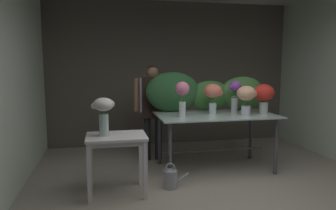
# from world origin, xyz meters

# --- Properties ---
(ground_plane) EXTENTS (7.38, 7.38, 0.00)m
(ground_plane) POSITION_xyz_m (0.00, 1.68, 0.00)
(ground_plane) COLOR #9E9384
(wall_back) EXTENTS (5.02, 0.12, 2.86)m
(wall_back) POSITION_xyz_m (0.00, 3.36, 1.43)
(wall_back) COLOR #5B564C
(wall_back) RESTS_ON ground
(wall_left) EXTENTS (0.12, 3.48, 2.86)m
(wall_left) POSITION_xyz_m (-2.51, 1.68, 1.43)
(wall_left) COLOR silver
(wall_left) RESTS_ON ground
(display_table_glass) EXTENTS (1.80, 1.03, 0.87)m
(display_table_glass) POSITION_xyz_m (0.30, 1.53, 0.74)
(display_table_glass) COLOR silver
(display_table_glass) RESTS_ON ground
(side_table_white) EXTENTS (0.73, 0.55, 0.75)m
(side_table_white) POSITION_xyz_m (-1.23, 0.87, 0.65)
(side_table_white) COLOR white
(side_table_white) RESTS_ON ground
(florist) EXTENTS (0.63, 0.24, 1.59)m
(florist) POSITION_xyz_m (-0.56, 2.22, 0.99)
(florist) COLOR #232328
(florist) RESTS_ON ground
(foliage_backdrop) EXTENTS (2.03, 0.32, 0.64)m
(foliage_backdrop) POSITION_xyz_m (0.28, 1.93, 1.15)
(foliage_backdrop) COLOR #28562D
(foliage_backdrop) RESTS_ON display_table_glass
(vase_peach_ranunculus) EXTENTS (0.30, 0.28, 0.44)m
(vase_peach_ranunculus) POSITION_xyz_m (0.71, 1.34, 1.15)
(vase_peach_ranunculus) COLOR silver
(vase_peach_ranunculus) RESTS_ON display_table_glass
(vase_rosy_snapdragons) EXTENTS (0.20, 0.20, 0.51)m
(vase_rosy_snapdragons) POSITION_xyz_m (-0.26, 1.37, 1.19)
(vase_rosy_snapdragons) COLOR silver
(vase_rosy_snapdragons) RESTS_ON display_table_glass
(vase_coral_freesia) EXTENTS (0.29, 0.28, 0.46)m
(vase_coral_freesia) POSITION_xyz_m (0.27, 1.57, 1.17)
(vase_coral_freesia) COLOR silver
(vase_coral_freesia) RESTS_ON display_table_glass
(vase_violet_roses) EXTENTS (0.21, 0.18, 0.50)m
(vase_violet_roses) POSITION_xyz_m (0.65, 1.63, 1.17)
(vase_violet_roses) COLOR silver
(vase_violet_roses) RESTS_ON display_table_glass
(vase_scarlet_carnations) EXTENTS (0.33, 0.31, 0.45)m
(vase_scarlet_carnations) POSITION_xyz_m (1.06, 1.46, 1.15)
(vase_scarlet_carnations) COLOR silver
(vase_scarlet_carnations) RESTS_ON display_table_glass
(vase_white_roses_tall) EXTENTS (0.28, 0.25, 0.47)m
(vase_white_roses_tall) POSITION_xyz_m (-1.37, 0.87, 1.06)
(vase_white_roses_tall) COLOR silver
(vase_white_roses_tall) RESTS_ON side_table_white
(watering_can) EXTENTS (0.35, 0.18, 0.34)m
(watering_can) POSITION_xyz_m (-0.53, 0.91, 0.13)
(watering_can) COLOR #999EA3
(watering_can) RESTS_ON ground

